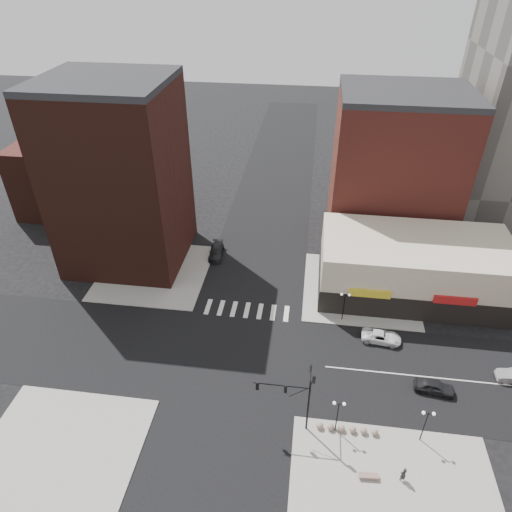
# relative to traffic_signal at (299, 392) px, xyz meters

# --- Properties ---
(ground) EXTENTS (240.00, 240.00, 0.00)m
(ground) POSITION_rel_traffic_signal_xyz_m (-7.24, 7.83, -4.96)
(ground) COLOR black
(ground) RESTS_ON ground
(road_ew) EXTENTS (200.00, 14.00, 0.02)m
(road_ew) POSITION_rel_traffic_signal_xyz_m (-7.24, 7.83, -4.95)
(road_ew) COLOR black
(road_ew) RESTS_ON ground
(road_ns) EXTENTS (14.00, 200.00, 0.02)m
(road_ns) POSITION_rel_traffic_signal_xyz_m (-7.24, 7.83, -4.95)
(road_ns) COLOR black
(road_ns) RESTS_ON ground
(sidewalk_nw) EXTENTS (15.00, 15.00, 0.12)m
(sidewalk_nw) POSITION_rel_traffic_signal_xyz_m (-21.74, 22.33, -4.90)
(sidewalk_nw) COLOR gray
(sidewalk_nw) RESTS_ON ground
(sidewalk_ne) EXTENTS (15.00, 15.00, 0.12)m
(sidewalk_ne) POSITION_rel_traffic_signal_xyz_m (7.26, 22.33, -4.90)
(sidewalk_ne) COLOR gray
(sidewalk_ne) RESTS_ON ground
(sidewalk_se) EXTENTS (18.00, 14.00, 0.12)m
(sidewalk_se) POSITION_rel_traffic_signal_xyz_m (8.76, -6.17, -4.90)
(sidewalk_se) COLOR gray
(sidewalk_se) RESTS_ON ground
(sidewalk_sw) EXTENTS (15.00, 15.00, 0.12)m
(sidewalk_sw) POSITION_rel_traffic_signal_xyz_m (-21.74, -6.67, -4.90)
(sidewalk_sw) COLOR gray
(sidewalk_sw) RESTS_ON ground
(building_nw) EXTENTS (16.00, 15.00, 25.00)m
(building_nw) POSITION_rel_traffic_signal_xyz_m (-26.24, 26.33, 7.54)
(building_nw) COLOR #351811
(building_nw) RESTS_ON ground
(building_nw_low) EXTENTS (20.00, 18.00, 12.00)m
(building_nw_low) POSITION_rel_traffic_signal_xyz_m (-39.24, 41.83, 1.04)
(building_nw_low) COLOR #351811
(building_nw_low) RESTS_ON ground
(building_ne_midrise) EXTENTS (18.00, 15.00, 22.00)m
(building_ne_midrise) POSITION_rel_traffic_signal_xyz_m (11.76, 37.33, 6.04)
(building_ne_midrise) COLOR maroon
(building_ne_midrise) RESTS_ON ground
(building_ne_row) EXTENTS (24.20, 12.20, 8.00)m
(building_ne_row) POSITION_rel_traffic_signal_xyz_m (13.76, 22.83, -1.66)
(building_ne_row) COLOR beige
(building_ne_row) RESTS_ON ground
(traffic_signal) EXTENTS (5.59, 3.09, 7.77)m
(traffic_signal) POSITION_rel_traffic_signal_xyz_m (0.00, 0.00, 0.00)
(traffic_signal) COLOR black
(traffic_signal) RESTS_ON ground
(street_lamp_se_a) EXTENTS (1.22, 0.32, 4.16)m
(street_lamp_se_a) POSITION_rel_traffic_signal_xyz_m (3.76, -0.17, -1.67)
(street_lamp_se_a) COLOR black
(street_lamp_se_a) RESTS_ON sidewalk_se
(street_lamp_se_b) EXTENTS (1.22, 0.32, 4.16)m
(street_lamp_se_b) POSITION_rel_traffic_signal_xyz_m (11.76, -0.17, -1.67)
(street_lamp_se_b) COLOR black
(street_lamp_se_b) RESTS_ON sidewalk_se
(street_lamp_ne) EXTENTS (1.22, 0.32, 4.16)m
(street_lamp_ne) POSITION_rel_traffic_signal_xyz_m (4.76, 15.83, -1.67)
(street_lamp_ne) COLOR black
(street_lamp_ne) RESTS_ON sidewalk_ne
(bollard_row) EXTENTS (5.91, 0.66, 0.66)m
(bollard_row) POSITION_rel_traffic_signal_xyz_m (4.89, -0.17, -4.51)
(bollard_row) COLOR gray
(bollard_row) RESTS_ON sidewalk_se
(white_suv) EXTENTS (4.82, 2.58, 1.29)m
(white_suv) POSITION_rel_traffic_signal_xyz_m (9.28, 12.77, -4.32)
(white_suv) COLOR white
(white_suv) RESTS_ON ground
(dark_sedan_east) EXTENTS (4.32, 2.19, 1.41)m
(dark_sedan_east) POSITION_rel_traffic_signal_xyz_m (14.11, 5.97, -4.26)
(dark_sedan_east) COLOR black
(dark_sedan_east) RESTS_ON ground
(dark_sedan_north) EXTENTS (2.32, 4.99, 1.41)m
(dark_sedan_north) POSITION_rel_traffic_signal_xyz_m (-13.74, 27.69, -4.26)
(dark_sedan_north) COLOR black
(dark_sedan_north) RESTS_ON ground
(pedestrian) EXTENTS (0.74, 0.65, 1.70)m
(pedestrian) POSITION_rel_traffic_signal_xyz_m (9.55, -4.43, -3.99)
(pedestrian) COLOR black
(pedestrian) RESTS_ON sidewalk_se
(stone_bench) EXTENTS (1.80, 0.66, 0.41)m
(stone_bench) POSITION_rel_traffic_signal_xyz_m (6.61, -4.65, -4.62)
(stone_bench) COLOR #87685D
(stone_bench) RESTS_ON sidewalk_se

